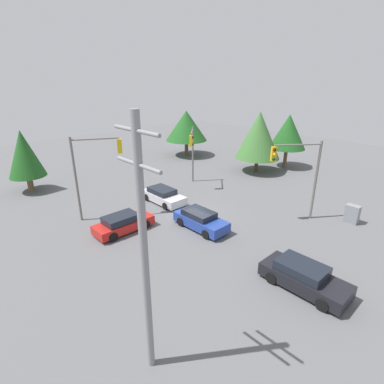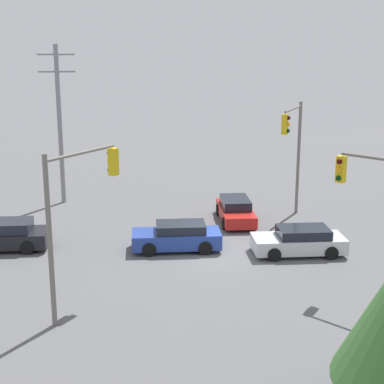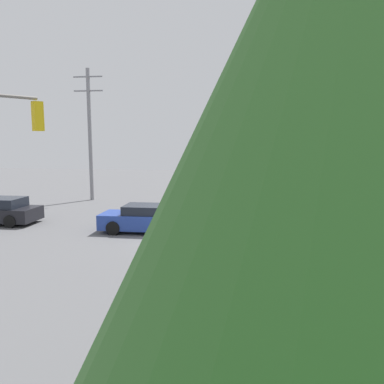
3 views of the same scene
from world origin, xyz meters
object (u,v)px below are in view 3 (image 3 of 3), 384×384
at_px(sedan_silver, 266,228).
at_px(traffic_signal_main, 279,141).
at_px(sedan_blue, 146,219).
at_px(traffic_signal_aux, 333,158).
at_px(sedan_red, 222,206).

bearing_deg(sedan_silver, traffic_signal_main, -9.82).
height_order(sedan_silver, traffic_signal_main, traffic_signal_main).
xyz_separation_m(sedan_blue, traffic_signal_aux, (7.31, -6.03, 3.27)).
distance_m(sedan_red, traffic_signal_aux, 11.58).
bearing_deg(traffic_signal_aux, sedan_blue, 7.63).
height_order(sedan_silver, sedan_red, sedan_red).
bearing_deg(traffic_signal_main, traffic_signal_aux, 31.22).
bearing_deg(traffic_signal_main, sedan_red, -57.64).
height_order(sedan_blue, traffic_signal_aux, traffic_signal_aux).
relative_size(sedan_silver, traffic_signal_main, 0.66).
distance_m(sedan_red, traffic_signal_main, 4.99).
bearing_deg(sedan_silver, traffic_signal_aux, -162.60).
bearing_deg(sedan_silver, sedan_red, 22.33).
distance_m(sedan_silver, sedan_red, 5.86).
bearing_deg(sedan_red, traffic_signal_aux, 110.00).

